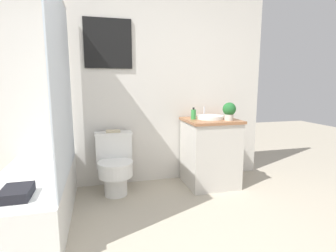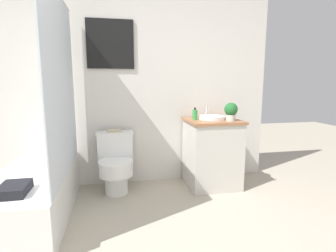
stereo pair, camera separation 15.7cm
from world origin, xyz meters
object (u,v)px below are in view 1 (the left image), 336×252
(book_on_tank, at_px, (113,131))
(toilet, at_px, (115,163))
(soap_bottle, at_px, (193,114))
(sink, at_px, (210,117))
(potted_plant, at_px, (229,110))

(book_on_tank, bearing_deg, toilet, -90.00)
(toilet, distance_m, soap_bottle, 1.05)
(toilet, height_order, sink, sink)
(soap_bottle, distance_m, book_on_tank, 0.94)
(potted_plant, bearing_deg, soap_bottle, 152.82)
(toilet, height_order, soap_bottle, soap_bottle)
(toilet, bearing_deg, book_on_tank, 90.00)
(potted_plant, xyz_separation_m, book_on_tank, (-1.27, 0.31, -0.23))
(potted_plant, height_order, book_on_tank, potted_plant)
(sink, bearing_deg, potted_plant, -47.08)
(sink, xyz_separation_m, potted_plant, (0.16, -0.17, 0.09))
(toilet, relative_size, book_on_tank, 4.29)
(toilet, xyz_separation_m, sink, (1.12, -0.02, 0.48))
(soap_bottle, xyz_separation_m, potted_plant, (0.36, -0.18, 0.05))
(sink, relative_size, potted_plant, 1.74)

